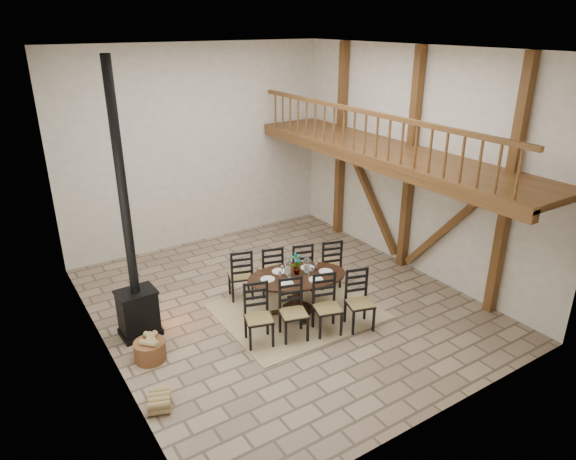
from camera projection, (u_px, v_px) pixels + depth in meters
ground at (283, 303)px, 10.68m from camera, size 8.00×8.00×0.00m
room_shell at (333, 154)px, 10.13m from camera, size 7.02×8.02×5.01m
rug at (297, 311)px, 10.37m from camera, size 3.00×2.50×0.02m
dining_table at (297, 294)px, 10.22m from camera, size 2.96×2.80×1.27m
wood_stove at (134, 281)px, 9.20m from camera, size 0.73×0.57×5.00m
log_basket at (150, 350)px, 8.84m from camera, size 0.54×0.54×0.45m
log_stack at (159, 401)px, 7.77m from camera, size 0.46×0.53×0.22m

